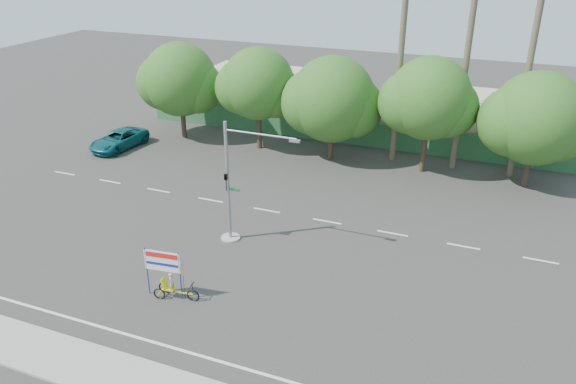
% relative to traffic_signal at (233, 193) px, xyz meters
% --- Properties ---
extents(ground, '(120.00, 120.00, 0.00)m').
position_rel_traffic_signal_xyz_m(ground, '(2.20, -3.98, -2.92)').
color(ground, '#33302D').
rests_on(ground, ground).
extents(fence, '(38.00, 0.08, 2.00)m').
position_rel_traffic_signal_xyz_m(fence, '(2.20, 17.52, -1.92)').
color(fence, '#336B3D').
rests_on(fence, ground).
extents(building_left, '(12.00, 8.00, 4.00)m').
position_rel_traffic_signal_xyz_m(building_left, '(-7.80, 22.02, -0.92)').
color(building_left, beige).
rests_on(building_left, ground).
extents(building_right, '(14.00, 8.00, 3.60)m').
position_rel_traffic_signal_xyz_m(building_right, '(10.20, 22.02, -1.12)').
color(building_right, beige).
rests_on(building_right, ground).
extents(tree_far_left, '(7.14, 6.00, 7.96)m').
position_rel_traffic_signal_xyz_m(tree_far_left, '(-11.85, 14.02, 1.84)').
color(tree_far_left, '#473828').
rests_on(tree_far_left, ground).
extents(tree_left, '(6.66, 5.60, 8.07)m').
position_rel_traffic_signal_xyz_m(tree_left, '(-4.85, 14.02, 2.14)').
color(tree_left, '#473828').
rests_on(tree_left, ground).
extents(tree_center, '(7.62, 6.40, 7.85)m').
position_rel_traffic_signal_xyz_m(tree_center, '(1.14, 14.02, 1.55)').
color(tree_center, '#473828').
rests_on(tree_center, ground).
extents(tree_right, '(6.90, 5.80, 8.36)m').
position_rel_traffic_signal_xyz_m(tree_right, '(8.15, 14.02, 2.32)').
color(tree_right, '#473828').
rests_on(tree_right, ground).
extents(tree_far_right, '(7.38, 6.20, 7.94)m').
position_rel_traffic_signal_xyz_m(tree_far_right, '(15.15, 14.02, 1.73)').
color(tree_far_right, '#473828').
rests_on(tree_far_right, ground).
extents(palm_tall, '(3.73, 3.79, 17.45)m').
position_rel_traffic_signal_xyz_m(palm_tall, '(10.20, 15.52, 7.55)').
color(palm_tall, '#70604C').
rests_on(palm_tall, ground).
extents(palm_mid, '(3.73, 3.79, 15.45)m').
position_rel_traffic_signal_xyz_m(palm_mid, '(14.20, 15.52, 6.48)').
color(palm_mid, '#70604C').
rests_on(palm_mid, ground).
extents(palm_short, '(3.73, 3.79, 14.45)m').
position_rel_traffic_signal_xyz_m(palm_short, '(5.70, 15.52, 5.94)').
color(palm_short, '#70604C').
rests_on(palm_short, ground).
extents(traffic_signal, '(4.72, 1.10, 7.00)m').
position_rel_traffic_signal_xyz_m(traffic_signal, '(0.00, 0.00, 0.00)').
color(traffic_signal, gray).
rests_on(traffic_signal, ground).
extents(trike_billboard, '(2.65, 0.74, 2.61)m').
position_rel_traffic_signal_xyz_m(trike_billboard, '(-0.42, -6.08, -1.87)').
color(trike_billboard, black).
rests_on(trike_billboard, ground).
extents(pickup_truck, '(2.95, 5.41, 1.44)m').
position_rel_traffic_signal_xyz_m(pickup_truck, '(-15.30, 9.81, -2.20)').
color(pickup_truck, '#0D575E').
rests_on(pickup_truck, ground).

